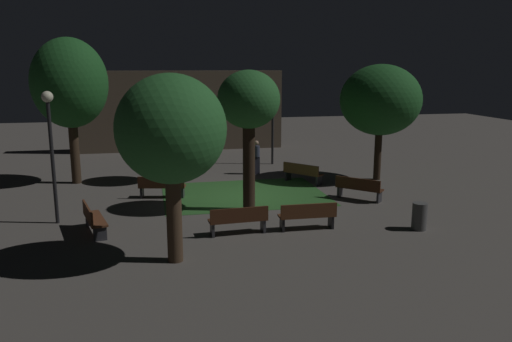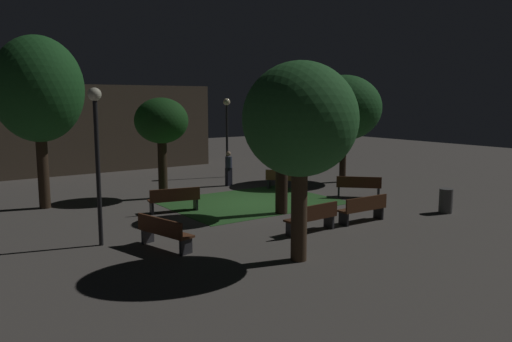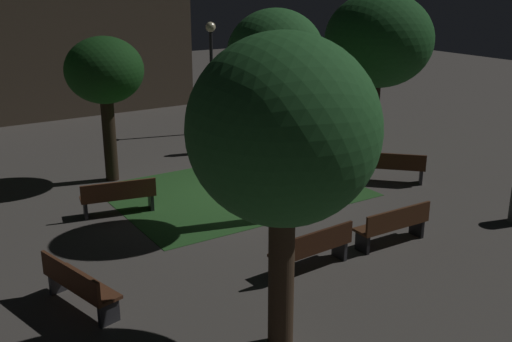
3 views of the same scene
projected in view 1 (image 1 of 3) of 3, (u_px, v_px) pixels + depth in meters
ground_plane at (246, 196)px, 19.94m from camera, size 60.00×60.00×0.00m
grass_lawn at (244, 194)px, 20.26m from camera, size 6.40×4.92×0.01m
bench_back_row at (239, 219)px, 15.33m from camera, size 1.82×0.58×0.88m
bench_by_lamp at (308, 215)px, 15.77m from camera, size 1.81×0.51×0.88m
bench_lawn_edge at (93, 218)px, 15.45m from camera, size 0.91×1.86×0.88m
bench_near_trees at (359, 188)px, 19.31m from camera, size 1.61×1.61×0.88m
bench_front_left at (162, 186)px, 19.60m from camera, size 1.86×0.83×0.88m
bench_front_right at (302, 173)px, 22.07m from camera, size 1.53×1.68×0.88m
tree_back_left at (176, 113)px, 21.77m from camera, size 2.15×2.15×4.06m
tree_left_canopy at (380, 100)px, 22.19m from camera, size 3.56×3.56×5.15m
tree_back_right at (70, 84)px, 21.34m from camera, size 3.18×3.18×6.25m
tree_lawn_side at (249, 103)px, 17.29m from camera, size 2.17×2.17×4.94m
tree_right_canopy at (171, 131)px, 12.64m from camera, size 2.80×2.80×4.90m
lamp_post_plaza_west at (50, 134)px, 15.96m from camera, size 0.36×0.36×4.30m
lamp_post_plaza_east at (273, 111)px, 25.97m from camera, size 0.36×0.36×4.04m
trash_bin at (419, 216)px, 15.81m from camera, size 0.47×0.47×0.86m
pedestrian at (256, 156)px, 23.89m from camera, size 0.32×0.32×1.61m
building_wall_backdrop at (182, 111)px, 30.54m from camera, size 12.27×0.80×4.78m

